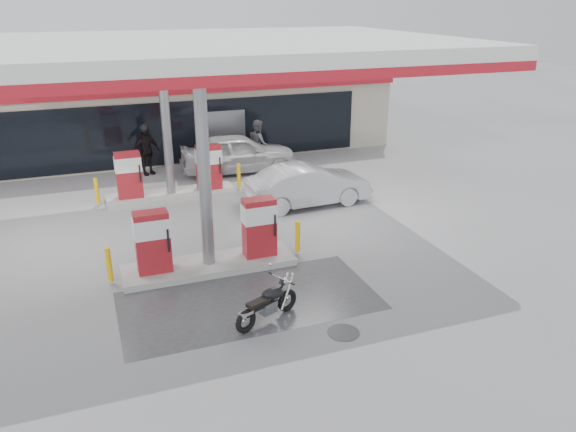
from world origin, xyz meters
name	(u,v)px	position (x,y,z in m)	size (l,w,h in m)	color
ground	(229,304)	(0.00, 0.00, 0.00)	(90.00, 90.00, 0.00)	gray
wet_patch	(249,301)	(0.50, 0.00, 0.00)	(6.00, 3.00, 0.00)	#4C4C4F
drain_cover	(343,333)	(2.00, -2.00, 0.00)	(0.70, 0.70, 0.01)	#38383A
store_building	(141,104)	(0.01, 15.94, 2.01)	(22.00, 8.22, 4.00)	beige
canopy	(175,52)	(0.00, 5.00, 5.27)	(16.00, 10.02, 5.51)	silver
pump_island_near	(208,244)	(0.00, 2.00, 0.71)	(5.14, 1.30, 1.78)	#9E9E99
pump_island_far	(170,178)	(0.00, 8.00, 0.71)	(5.14, 1.30, 1.78)	#9E9E99
parked_motorcycle	(268,305)	(0.64, -0.98, 0.41)	(1.67, 0.93, 0.92)	black
sedan_white	(238,153)	(3.10, 10.20, 0.79)	(1.87, 4.65, 1.58)	#BBBBBD
attendant	(258,143)	(4.14, 10.80, 0.98)	(0.95, 0.74, 1.95)	#59595E
hatchback_silver	(308,185)	(4.27, 5.60, 0.70)	(1.49, 4.28, 1.41)	#AEB1B7
parked_car_left	(40,150)	(-4.50, 14.00, 0.65)	(1.83, 4.51, 1.31)	#9FA2A7
parked_car_right	(307,133)	(7.49, 13.63, 0.52)	(1.73, 3.76, 1.05)	gray
biker_walking	(146,151)	(-0.44, 11.12, 0.97)	(1.14, 0.47, 1.94)	black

